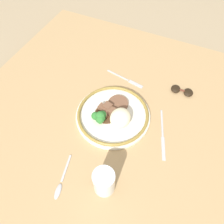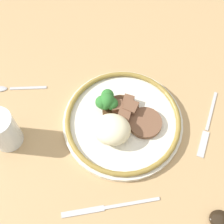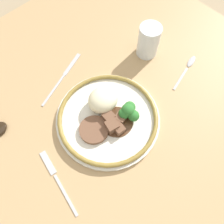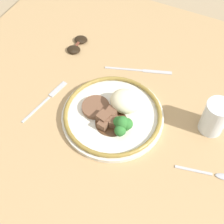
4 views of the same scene
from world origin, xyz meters
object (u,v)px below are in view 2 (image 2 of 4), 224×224
juice_glass (3,131)px  spoon (5,89)px  fork (207,130)px  knife (107,207)px  plate (121,121)px

juice_glass → spoon: juice_glass is taller
fork → knife: (0.20, 0.22, -0.00)m
spoon → knife: bearing=129.3°
spoon → juice_glass: bearing=100.5°
juice_glass → spoon: (0.06, -0.13, -0.05)m
knife → spoon: bearing=-57.8°
plate → spoon: plate is taller
knife → juice_glass: bearing=-43.6°
juice_glass → knife: bearing=155.9°
plate → spoon: (0.31, -0.05, -0.02)m
juice_glass → knife: (-0.26, 0.11, -0.05)m
plate → knife: plate is taller
fork → spoon: 0.52m
fork → spoon: bearing=-82.8°
juice_glass → fork: bearing=-167.0°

